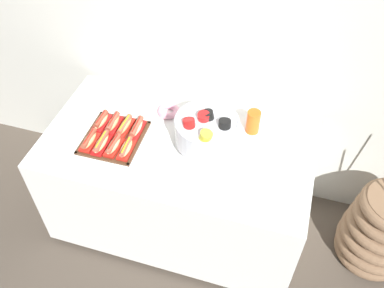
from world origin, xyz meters
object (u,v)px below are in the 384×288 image
object	(u,v)px
hot_dog_6	(125,126)
hot_dog_5	(113,123)
hot_dog_1	(101,143)
hot_dog_3	(126,148)
buffet_table	(179,182)
serving_tray	(114,138)
floor_vase	(381,229)
donut	(168,111)
hot_dog_7	(137,128)
cup_stack	(253,122)
hot_dog_2	(114,145)
hot_dog_4	(101,121)
punch_bowl	(207,130)
hot_dog_0	(89,140)

from	to	relation	value
hot_dog_6	hot_dog_5	bearing A→B (deg)	-179.03
hot_dog_1	hot_dog_3	distance (m)	0.15
buffet_table	serving_tray	bearing A→B (deg)	-168.40
floor_vase	hot_dog_5	distance (m)	1.77
floor_vase	donut	distance (m)	1.51
hot_dog_7	cup_stack	world-z (taller)	cup_stack
hot_dog_5	hot_dog_6	xyz separation A→B (m)	(0.07, 0.00, -0.00)
hot_dog_2	cup_stack	world-z (taller)	cup_stack
hot_dog_4	donut	distance (m)	0.41
serving_tray	donut	distance (m)	0.38
hot_dog_7	donut	world-z (taller)	hot_dog_7
buffet_table	cup_stack	xyz separation A→B (m)	(0.39, 0.22, 0.44)
hot_dog_2	serving_tray	bearing A→B (deg)	115.42
buffet_table	hot_dog_5	world-z (taller)	hot_dog_5
hot_dog_3	punch_bowl	distance (m)	0.47
hot_dog_7	serving_tray	bearing A→B (deg)	-142.77
buffet_table	hot_dog_0	distance (m)	0.64
floor_vase	hot_dog_0	size ratio (longest dim) A/B	6.88
buffet_table	punch_bowl	world-z (taller)	punch_bowl
floor_vase	hot_dog_3	xyz separation A→B (m)	(-1.53, -0.26, 0.53)
hot_dog_0	hot_dog_2	bearing A→B (deg)	0.97
buffet_table	hot_dog_0	bearing A→B (deg)	-161.49
buffet_table	donut	bearing A→B (deg)	120.61
hot_dog_7	donut	distance (m)	0.25
hot_dog_1	floor_vase	bearing A→B (deg)	8.86
buffet_table	donut	size ratio (longest dim) A/B	11.46
buffet_table	hot_dog_4	size ratio (longest dim) A/B	9.96
hot_dog_7	hot_dog_6	bearing A→B (deg)	-179.03
hot_dog_2	donut	world-z (taller)	hot_dog_2
hot_dog_1	donut	distance (m)	0.47
hot_dog_6	donut	bearing A→B (deg)	47.20
hot_dog_7	punch_bowl	distance (m)	0.44
buffet_table	hot_dog_1	size ratio (longest dim) A/B	8.92
hot_dog_3	hot_dog_6	distance (m)	0.18
punch_bowl	hot_dog_1	bearing A→B (deg)	-164.54
floor_vase	hot_dog_3	bearing A→B (deg)	-170.38
buffet_table	hot_dog_7	size ratio (longest dim) A/B	9.24
hot_dog_1	hot_dog_5	bearing A→B (deg)	90.97
hot_dog_6	donut	world-z (taller)	hot_dog_6
floor_vase	buffet_table	bearing A→B (deg)	-175.36
hot_dog_4	donut	world-z (taller)	hot_dog_4
hot_dog_7	cup_stack	xyz separation A→B (m)	(0.65, 0.21, 0.04)
hot_dog_4	punch_bowl	bearing A→B (deg)	-0.49
hot_dog_3	cup_stack	bearing A→B (deg)	30.27
hot_dog_4	hot_dog_6	world-z (taller)	hot_dog_4
serving_tray	punch_bowl	distance (m)	0.56
hot_dog_5	hot_dog_7	distance (m)	0.15
hot_dog_2	punch_bowl	bearing A→B (deg)	17.53
floor_vase	punch_bowl	xyz separation A→B (m)	(-1.11, -0.10, 0.65)
hot_dog_4	buffet_table	bearing A→B (deg)	-0.68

